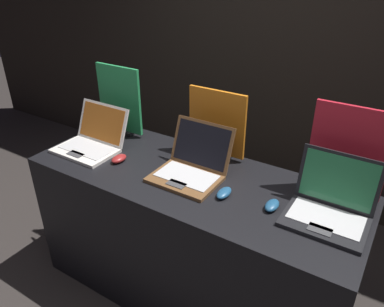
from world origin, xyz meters
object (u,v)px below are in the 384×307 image
laptop_middle (192,165)px  mouse_middle (224,193)px  laptop_front (92,140)px  promo_stand_back (348,155)px  mouse_front (119,159)px  promo_stand_front (120,102)px  promo_stand_middle (217,126)px  laptop_back (330,205)px  mouse_back (272,205)px

laptop_middle → mouse_middle: laptop_middle is taller
laptop_front → promo_stand_back: 1.52m
mouse_front → mouse_middle: size_ratio=0.93×
laptop_middle → promo_stand_front: bearing=162.6°
laptop_front → mouse_front: size_ratio=3.55×
laptop_front → promo_stand_middle: promo_stand_middle is taller
laptop_front → laptop_back: laptop_back is taller
mouse_middle → promo_stand_middle: 0.48m
promo_stand_front → laptop_back: size_ratio=1.25×
laptop_back → laptop_middle: bearing=-178.0°
laptop_front → mouse_back: bearing=0.2°
promo_stand_front → promo_stand_back: size_ratio=0.97×
mouse_front → promo_stand_back: (1.22, 0.35, 0.22)m
laptop_back → promo_stand_back: promo_stand_back is taller
mouse_middle → mouse_front: bearing=-178.6°
laptop_middle → mouse_front: bearing=-167.3°
laptop_back → mouse_front: bearing=-173.9°
laptop_middle → promo_stand_back: size_ratio=0.76×
mouse_front → mouse_middle: 0.71m
mouse_middle → laptop_front: bearing=178.5°
laptop_back → promo_stand_back: bearing=90.0°
laptop_middle → laptop_front: bearing=-175.2°
mouse_middle → laptop_back: (0.51, 0.11, 0.05)m
laptop_back → mouse_back: 0.27m
promo_stand_middle → mouse_front: bearing=-139.8°
mouse_middle → laptop_back: bearing=12.5°
laptop_front → laptop_middle: bearing=4.8°
mouse_front → promo_stand_front: 0.47m
laptop_front → promo_stand_back: (1.48, 0.31, 0.17)m
mouse_front → laptop_middle: laptop_middle is taller
laptop_front → laptop_back: (1.48, 0.09, 0.01)m
promo_stand_front → mouse_middle: 1.04m
mouse_back → promo_stand_back: bearing=50.7°
mouse_middle → mouse_back: mouse_back is taller
laptop_back → mouse_back: bearing=-161.8°
mouse_back → laptop_middle: bearing=173.6°
mouse_front → laptop_back: bearing=6.1°
laptop_front → laptop_middle: (0.72, 0.06, 0.00)m
promo_stand_front → mouse_back: (1.23, -0.28, -0.21)m
mouse_middle → promo_stand_middle: bearing=124.6°
laptop_front → promo_stand_front: size_ratio=0.82×
mouse_front → laptop_back: size_ratio=0.29×
laptop_back → promo_stand_back: 0.28m
mouse_back → mouse_middle: bearing=-173.5°
promo_stand_front → mouse_middle: promo_stand_front is taller
mouse_front → laptop_middle: size_ratio=0.29×
mouse_front → laptop_middle: bearing=12.7°
promo_stand_middle → promo_stand_back: promo_stand_back is taller
promo_stand_middle → laptop_middle: bearing=-90.0°
laptop_front → laptop_back: 1.48m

